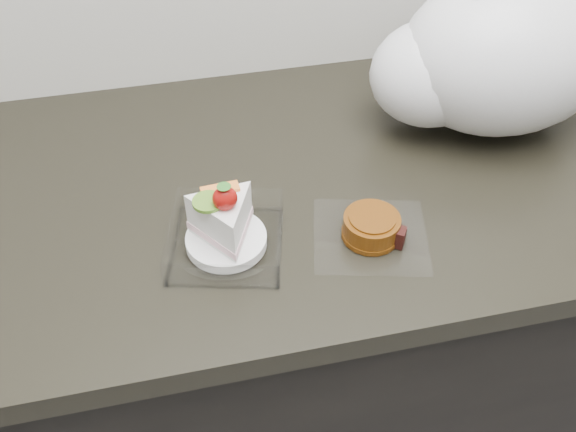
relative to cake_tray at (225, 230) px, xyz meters
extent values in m
cube|color=black|center=(0.20, 0.13, -0.50)|extent=(2.00, 0.60, 0.86)
cube|color=black|center=(0.20, 0.13, -0.05)|extent=(2.04, 0.64, 0.04)
cube|color=white|center=(0.00, 0.00, -0.03)|extent=(0.19, 0.19, 0.00)
cylinder|color=white|center=(0.00, 0.00, -0.02)|extent=(0.11, 0.11, 0.02)
ellipsoid|color=#B6160C|center=(0.00, -0.01, 0.07)|extent=(0.03, 0.03, 0.03)
cone|color=#2D7223|center=(0.00, -0.01, 0.08)|extent=(0.02, 0.02, 0.01)
cylinder|color=olive|center=(-0.02, 0.00, 0.06)|extent=(0.04, 0.04, 0.01)
cube|color=orange|center=(0.00, 0.02, 0.06)|extent=(0.05, 0.02, 0.01)
cube|color=white|center=(0.20, -0.02, -0.03)|extent=(0.19, 0.18, 0.00)
cylinder|color=brown|center=(0.20, -0.02, -0.01)|extent=(0.09, 0.09, 0.03)
cylinder|color=brown|center=(0.20, -0.02, -0.03)|extent=(0.09, 0.09, 0.01)
cylinder|color=brown|center=(0.20, -0.02, 0.00)|extent=(0.07, 0.07, 0.00)
cube|color=black|center=(0.23, -0.05, -0.02)|extent=(0.03, 0.03, 0.03)
ellipsoid|color=white|center=(0.49, 0.20, 0.10)|extent=(0.37, 0.30, 0.26)
ellipsoid|color=white|center=(0.37, 0.21, 0.07)|extent=(0.22, 0.20, 0.17)
camera|label=1|loc=(-0.05, -0.62, 0.62)|focal=40.00mm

